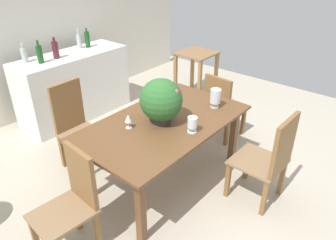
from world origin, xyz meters
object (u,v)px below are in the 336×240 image
crystal_vase_center_near (192,123)px  flower_centerpiece (161,100)px  chair_head_end (72,200)px  chair_far_left (75,123)px  side_table (196,64)px  wine_bottle_clear (55,50)px  wine_bottle_dark (87,39)px  chair_near_right (270,157)px  wine_bottle_amber (79,41)px  crystal_vase_left (215,96)px  wine_glass (128,119)px  dining_table (164,129)px  chair_foot_end (222,104)px  wine_bottle_tall (40,54)px  kitchen_counter (75,86)px  wine_bottle_green (24,55)px

crystal_vase_center_near → flower_centerpiece: bearing=96.9°
chair_head_end → chair_far_left: bearing=147.4°
side_table → wine_bottle_clear: bearing=154.4°
chair_far_left → wine_bottle_dark: size_ratio=3.58×
chair_near_right → side_table: bearing=-128.0°
wine_bottle_amber → wine_bottle_clear: (-0.49, -0.15, 0.01)m
crystal_vase_left → wine_bottle_dark: size_ratio=0.76×
wine_bottle_dark → chair_far_left: bearing=-135.0°
flower_centerpiece → wine_glass: 0.36m
chair_far_left → chair_near_right: size_ratio=1.02×
chair_near_right → flower_centerpiece: size_ratio=2.14×
chair_far_left → wine_bottle_clear: (0.51, 1.02, 0.54)m
dining_table → wine_bottle_clear: wine_bottle_clear is taller
wine_bottle_dark → side_table: 1.79m
dining_table → chair_foot_end: chair_foot_end is taller
wine_bottle_tall → wine_bottle_dark: wine_bottle_tall is taller
crystal_vase_left → dining_table: bearing=159.9°
chair_foot_end → wine_bottle_tall: wine_bottle_tall is taller
chair_head_end → kitchen_counter: 2.52m
chair_foot_end → wine_bottle_tall: (-1.30, 1.99, 0.59)m
crystal_vase_center_near → kitchen_counter: bearing=82.5°
crystal_vase_center_near → crystal_vase_left: bearing=11.7°
chair_head_end → wine_bottle_clear: size_ratio=3.32×
wine_glass → chair_foot_end: bearing=-6.5°
kitchen_counter → flower_centerpiece: bearing=-100.0°
crystal_vase_left → wine_bottle_amber: 2.39m
chair_far_left → wine_bottle_green: wine_bottle_green is taller
wine_bottle_green → flower_centerpiece: bearing=-84.1°
wine_bottle_tall → chair_far_left: bearing=-105.1°
crystal_vase_center_near → wine_bottle_clear: size_ratio=0.56×
wine_bottle_green → chair_foot_end: bearing=-56.9°
chair_near_right → side_table: size_ratio=1.29×
dining_table → crystal_vase_center_near: size_ratio=11.26×
crystal_vase_left → wine_bottle_dark: bearing=87.4°
chair_head_end → side_table: size_ratio=1.23×
chair_far_left → chair_head_end: 1.25m
wine_bottle_clear → wine_bottle_green: (-0.36, 0.17, -0.02)m
wine_glass → wine_bottle_green: (0.07, 2.00, 0.21)m
chair_foot_end → flower_centerpiece: size_ratio=1.95×
chair_near_right → crystal_vase_center_near: (-0.39, 0.66, 0.30)m
chair_head_end → crystal_vase_center_near: (1.17, -0.34, 0.33)m
flower_centerpiece → wine_bottle_tall: size_ratio=1.55×
chair_head_end → side_table: (3.24, 1.08, 0.06)m
crystal_vase_left → chair_foot_end: bearing=22.3°
wine_bottle_clear → crystal_vase_center_near: bearing=-92.3°
wine_bottle_amber → wine_glass: bearing=-115.0°
kitchen_counter → wine_bottle_green: (-0.58, 0.15, 0.58)m
chair_far_left → wine_bottle_green: size_ratio=4.02×
crystal_vase_left → kitchen_counter: (-0.28, 2.25, -0.39)m
wine_bottle_amber → side_table: bearing=-36.5°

